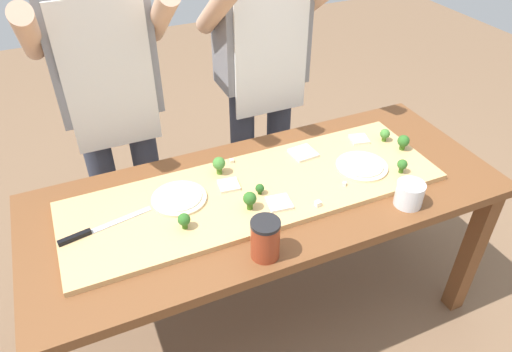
% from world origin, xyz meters
% --- Properties ---
extents(ground_plane, '(8.00, 8.00, 0.00)m').
position_xyz_m(ground_plane, '(0.00, 0.00, 0.00)').
color(ground_plane, brown).
extents(prep_table, '(1.81, 0.74, 0.74)m').
position_xyz_m(prep_table, '(0.00, 0.00, 0.65)').
color(prep_table, brown).
rests_on(prep_table, ground).
extents(cutting_board, '(1.44, 0.45, 0.02)m').
position_xyz_m(cutting_board, '(-0.05, 0.01, 0.75)').
color(cutting_board, tan).
rests_on(cutting_board, prep_table).
extents(chefs_knife, '(0.32, 0.08, 0.02)m').
position_xyz_m(chefs_knife, '(-0.65, 0.02, 0.77)').
color(chefs_knife, '#B7BABF').
rests_on(chefs_knife, cutting_board).
extents(pizza_whole_cheese_artichoke, '(0.21, 0.21, 0.02)m').
position_xyz_m(pizza_whole_cheese_artichoke, '(0.39, -0.03, 0.77)').
color(pizza_whole_cheese_artichoke, beige).
rests_on(pizza_whole_cheese_artichoke, cutting_board).
extents(pizza_whole_white_garlic, '(0.20, 0.20, 0.02)m').
position_xyz_m(pizza_whole_white_garlic, '(-0.33, 0.07, 0.77)').
color(pizza_whole_white_garlic, beige).
rests_on(pizza_whole_white_garlic, cutting_board).
extents(pizza_slice_near_right, '(0.11, 0.11, 0.01)m').
position_xyz_m(pizza_slice_near_right, '(0.22, 0.14, 0.77)').
color(pizza_slice_near_right, silver).
rests_on(pizza_slice_near_right, cutting_board).
extents(pizza_slice_center, '(0.08, 0.08, 0.01)m').
position_xyz_m(pizza_slice_center, '(-0.14, 0.06, 0.77)').
color(pizza_slice_center, silver).
rests_on(pizza_slice_center, cutting_board).
extents(pizza_slice_near_left, '(0.09, 0.09, 0.01)m').
position_xyz_m(pizza_slice_near_left, '(-0.01, -0.11, 0.77)').
color(pizza_slice_near_left, silver).
rests_on(pizza_slice_near_left, cutting_board).
extents(pizza_slice_far_left, '(0.09, 0.09, 0.01)m').
position_xyz_m(pizza_slice_far_left, '(0.50, 0.14, 0.77)').
color(pizza_slice_far_left, silver).
rests_on(pizza_slice_far_left, cutting_board).
extents(broccoli_floret_back_mid, '(0.04, 0.04, 0.06)m').
position_xyz_m(broccoli_floret_back_mid, '(0.52, -0.13, 0.80)').
color(broccoli_floret_back_mid, '#366618').
rests_on(broccoli_floret_back_mid, cutting_board).
extents(broccoli_floret_back_right, '(0.05, 0.05, 0.07)m').
position_xyz_m(broccoli_floret_back_right, '(0.62, 0.01, 0.80)').
color(broccoli_floret_back_right, '#366618').
rests_on(broccoli_floret_back_right, cutting_board).
extents(broccoli_floret_front_right, '(0.05, 0.05, 0.07)m').
position_xyz_m(broccoli_floret_front_right, '(-0.11, -0.09, 0.81)').
color(broccoli_floret_front_right, '#366618').
rests_on(broccoli_floret_front_right, cutting_board).
extents(broccoli_floret_front_mid, '(0.03, 0.03, 0.04)m').
position_xyz_m(broccoli_floret_front_mid, '(-0.05, -0.02, 0.79)').
color(broccoli_floret_front_mid, '#2C5915').
rests_on(broccoli_floret_front_mid, cutting_board).
extents(broccoli_floret_front_left, '(0.04, 0.04, 0.06)m').
position_xyz_m(broccoli_floret_front_left, '(0.59, 0.09, 0.80)').
color(broccoli_floret_front_left, '#487A23').
rests_on(broccoli_floret_front_left, cutting_board).
extents(broccoli_floret_center_right, '(0.04, 0.04, 0.06)m').
position_xyz_m(broccoli_floret_center_right, '(-0.36, -0.09, 0.80)').
color(broccoli_floret_center_right, '#366618').
rests_on(broccoli_floret_center_right, cutting_board).
extents(broccoli_floret_center_left, '(0.05, 0.05, 0.07)m').
position_xyz_m(broccoli_floret_center_left, '(-0.14, 0.16, 0.81)').
color(broccoli_floret_center_left, '#487A23').
rests_on(broccoli_floret_center_left, cutting_board).
extents(cheese_crumble_a, '(0.02, 0.02, 0.02)m').
position_xyz_m(cheese_crumble_a, '(0.12, -0.17, 0.77)').
color(cheese_crumble_a, white).
rests_on(cheese_crumble_a, cutting_board).
extents(cheese_crumble_b, '(0.02, 0.02, 0.01)m').
position_xyz_m(cheese_crumble_b, '(-0.07, 0.21, 0.77)').
color(cheese_crumble_b, silver).
rests_on(cheese_crumble_b, cutting_board).
extents(cheese_crumble_c, '(0.02, 0.02, 0.01)m').
position_xyz_m(cheese_crumble_c, '(0.27, -0.11, 0.77)').
color(cheese_crumble_c, silver).
rests_on(cheese_crumble_c, cutting_board).
extents(flour_cup, '(0.10, 0.10, 0.09)m').
position_xyz_m(flour_cup, '(0.44, -0.27, 0.78)').
color(flour_cup, white).
rests_on(flour_cup, prep_table).
extents(sauce_jar, '(0.10, 0.10, 0.14)m').
position_xyz_m(sauce_jar, '(-0.15, -0.29, 0.81)').
color(sauce_jar, '#99381E').
rests_on(sauce_jar, prep_table).
extents(cook_left, '(0.54, 0.39, 1.67)m').
position_xyz_m(cook_left, '(-0.45, 0.58, 1.00)').
color(cook_left, '#333847').
rests_on(cook_left, ground).
extents(cook_right, '(0.54, 0.39, 1.67)m').
position_xyz_m(cook_right, '(0.23, 0.58, 1.00)').
color(cook_right, '#333847').
rests_on(cook_right, ground).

